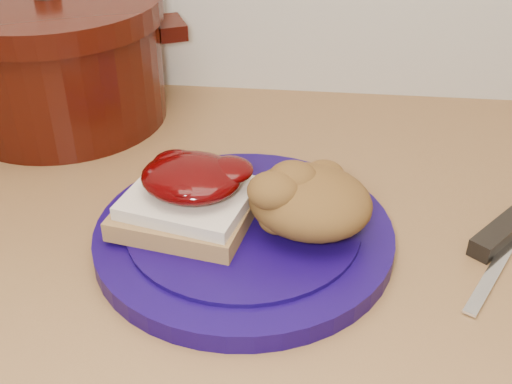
# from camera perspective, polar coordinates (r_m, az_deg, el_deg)

# --- Properties ---
(plate) EXTENTS (0.37, 0.37, 0.02)m
(plate) POSITION_cam_1_polar(r_m,az_deg,el_deg) (0.65, -1.07, -3.88)
(plate) COLOR #100441
(plate) RESTS_ON wood_countertop
(sandwich) EXTENTS (0.15, 0.13, 0.06)m
(sandwich) POSITION_cam_1_polar(r_m,az_deg,el_deg) (0.63, -6.01, -0.34)
(sandwich) COLOR olive
(sandwich) RESTS_ON plate
(stuffing_mound) EXTENTS (0.15, 0.14, 0.06)m
(stuffing_mound) POSITION_cam_1_polar(r_m,az_deg,el_deg) (0.62, 4.80, -0.83)
(stuffing_mound) COLOR brown
(stuffing_mound) RESTS_ON plate
(butter_knife) EXTENTS (0.09, 0.15, 0.00)m
(butter_knife) POSITION_cam_1_polar(r_m,az_deg,el_deg) (0.66, 20.65, -6.10)
(butter_knife) COLOR silver
(butter_knife) RESTS_ON wood_countertop
(dutch_oven) EXTENTS (0.38, 0.38, 0.18)m
(dutch_oven) POSITION_cam_1_polar(r_m,az_deg,el_deg) (0.90, -17.18, 11.25)
(dutch_oven) COLOR black
(dutch_oven) RESTS_ON wood_countertop
(pepper_grinder) EXTENTS (0.06, 0.06, 0.14)m
(pepper_grinder) POSITION_cam_1_polar(r_m,az_deg,el_deg) (0.92, -19.50, 10.43)
(pepper_grinder) COLOR black
(pepper_grinder) RESTS_ON wood_countertop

